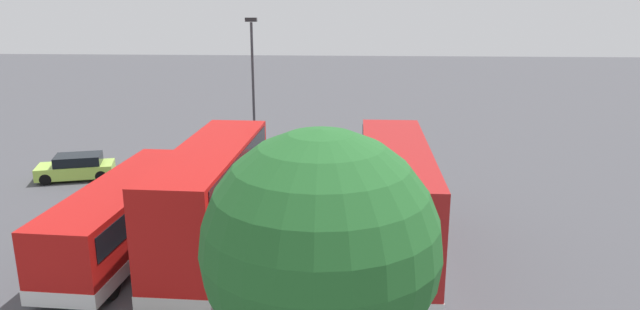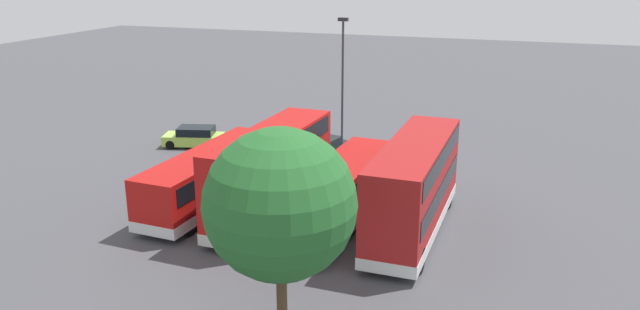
{
  "view_description": "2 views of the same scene",
  "coord_description": "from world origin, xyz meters",
  "px_view_note": "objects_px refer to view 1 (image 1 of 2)",
  "views": [
    {
      "loc": [
        -3.53,
        31.52,
        10.26
      ],
      "look_at": [
        -1.95,
        1.22,
        1.84
      ],
      "focal_mm": 32.54,
      "sensor_mm": 36.0,
      "label": 1
    },
    {
      "loc": [
        -10.28,
        37.46,
        12.67
      ],
      "look_at": [
        1.23,
        4.55,
        1.7
      ],
      "focal_mm": 34.85,
      "sensor_mm": 36.0,
      "label": 2
    }
  ],
  "objects_px": {
    "bus_single_deck_second": "(302,217)",
    "bus_double_decker_third": "(212,199)",
    "car_small_green": "(77,167)",
    "bus_double_decker_near_end": "(395,200)",
    "lamp_post_tall": "(253,81)",
    "waste_bin_yellow": "(119,183)",
    "bus_single_deck_fourth": "(125,214)",
    "car_hatchback_silver": "(243,168)"
  },
  "relations": [
    {
      "from": "bus_double_decker_third",
      "to": "car_hatchback_silver",
      "type": "distance_m",
      "value": 10.14
    },
    {
      "from": "bus_double_decker_near_end",
      "to": "car_small_green",
      "type": "xyz_separation_m",
      "value": [
        17.46,
        -9.36,
        -1.75
      ]
    },
    {
      "from": "car_small_green",
      "to": "lamp_post_tall",
      "type": "height_order",
      "value": "lamp_post_tall"
    },
    {
      "from": "bus_double_decker_near_end",
      "to": "waste_bin_yellow",
      "type": "height_order",
      "value": "bus_double_decker_near_end"
    },
    {
      "from": "lamp_post_tall",
      "to": "bus_single_deck_fourth",
      "type": "bearing_deg",
      "value": 76.8
    },
    {
      "from": "car_hatchback_silver",
      "to": "lamp_post_tall",
      "type": "height_order",
      "value": "lamp_post_tall"
    },
    {
      "from": "bus_single_deck_second",
      "to": "bus_single_deck_fourth",
      "type": "xyz_separation_m",
      "value": [
        7.26,
        0.0,
        -0.0
      ]
    },
    {
      "from": "car_small_green",
      "to": "waste_bin_yellow",
      "type": "bearing_deg",
      "value": 148.68
    },
    {
      "from": "bus_single_deck_fourth",
      "to": "car_small_green",
      "type": "height_order",
      "value": "bus_single_deck_fourth"
    },
    {
      "from": "bus_double_decker_third",
      "to": "car_small_green",
      "type": "distance_m",
      "value": 14.17
    },
    {
      "from": "car_small_green",
      "to": "waste_bin_yellow",
      "type": "xyz_separation_m",
      "value": [
        -3.22,
        1.96,
        -0.22
      ]
    },
    {
      "from": "bus_double_decker_near_end",
      "to": "waste_bin_yellow",
      "type": "distance_m",
      "value": 16.17
    },
    {
      "from": "bus_single_deck_second",
      "to": "car_small_green",
      "type": "xyz_separation_m",
      "value": [
        13.76,
        -9.34,
        -0.92
      ]
    },
    {
      "from": "bus_single_deck_fourth",
      "to": "waste_bin_yellow",
      "type": "height_order",
      "value": "bus_single_deck_fourth"
    },
    {
      "from": "bus_double_decker_third",
      "to": "car_small_green",
      "type": "bearing_deg",
      "value": -43.41
    },
    {
      "from": "bus_single_deck_second",
      "to": "waste_bin_yellow",
      "type": "bearing_deg",
      "value": -35.01
    },
    {
      "from": "bus_single_deck_second",
      "to": "car_small_green",
      "type": "bearing_deg",
      "value": -34.17
    },
    {
      "from": "bus_double_decker_near_end",
      "to": "bus_single_deck_second",
      "type": "relative_size",
      "value": 0.96
    },
    {
      "from": "bus_double_decker_third",
      "to": "car_hatchback_silver",
      "type": "xyz_separation_m",
      "value": [
        0.62,
        -9.97,
        -1.75
      ]
    },
    {
      "from": "bus_double_decker_near_end",
      "to": "bus_single_deck_second",
      "type": "xyz_separation_m",
      "value": [
        3.7,
        -0.02,
        -0.83
      ]
    },
    {
      "from": "bus_single_deck_second",
      "to": "car_hatchback_silver",
      "type": "bearing_deg",
      "value": -66.65
    },
    {
      "from": "bus_single_deck_second",
      "to": "car_hatchback_silver",
      "type": "height_order",
      "value": "bus_single_deck_second"
    },
    {
      "from": "car_hatchback_silver",
      "to": "bus_single_deck_fourth",
      "type": "bearing_deg",
      "value": 72.22
    },
    {
      "from": "bus_single_deck_second",
      "to": "car_hatchback_silver",
      "type": "distance_m",
      "value": 10.55
    },
    {
      "from": "car_hatchback_silver",
      "to": "bus_single_deck_second",
      "type": "bearing_deg",
      "value": 113.35
    },
    {
      "from": "bus_double_decker_near_end",
      "to": "lamp_post_tall",
      "type": "xyz_separation_m",
      "value": [
        7.8,
        -13.5,
        2.72
      ]
    },
    {
      "from": "lamp_post_tall",
      "to": "waste_bin_yellow",
      "type": "xyz_separation_m",
      "value": [
        6.44,
        6.1,
        -4.69
      ]
    },
    {
      "from": "car_hatchback_silver",
      "to": "waste_bin_yellow",
      "type": "bearing_deg",
      "value": 19.53
    },
    {
      "from": "bus_double_decker_third",
      "to": "bus_single_deck_second",
      "type": "bearing_deg",
      "value": -174.81
    },
    {
      "from": "bus_double_decker_near_end",
      "to": "bus_double_decker_third",
      "type": "bearing_deg",
      "value": 2.4
    },
    {
      "from": "bus_single_deck_second",
      "to": "bus_single_deck_fourth",
      "type": "distance_m",
      "value": 7.26
    },
    {
      "from": "bus_double_decker_third",
      "to": "bus_single_deck_fourth",
      "type": "distance_m",
      "value": 3.82
    },
    {
      "from": "bus_double_decker_third",
      "to": "waste_bin_yellow",
      "type": "bearing_deg",
      "value": -47.76
    },
    {
      "from": "bus_double_decker_near_end",
      "to": "car_hatchback_silver",
      "type": "relative_size",
      "value": 2.43
    },
    {
      "from": "bus_single_deck_second",
      "to": "car_hatchback_silver",
      "type": "relative_size",
      "value": 2.53
    },
    {
      "from": "bus_double_decker_near_end",
      "to": "bus_single_deck_second",
      "type": "distance_m",
      "value": 3.79
    },
    {
      "from": "bus_double_decker_near_end",
      "to": "waste_bin_yellow",
      "type": "relative_size",
      "value": 11.18
    },
    {
      "from": "car_hatchback_silver",
      "to": "waste_bin_yellow",
      "type": "relative_size",
      "value": 4.6
    },
    {
      "from": "bus_double_decker_near_end",
      "to": "lamp_post_tall",
      "type": "distance_m",
      "value": 15.83
    },
    {
      "from": "car_small_green",
      "to": "lamp_post_tall",
      "type": "distance_m",
      "value": 11.42
    },
    {
      "from": "bus_single_deck_second",
      "to": "lamp_post_tall",
      "type": "distance_m",
      "value": 14.53
    },
    {
      "from": "bus_single_deck_second",
      "to": "bus_double_decker_third",
      "type": "distance_m",
      "value": 3.65
    }
  ]
}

